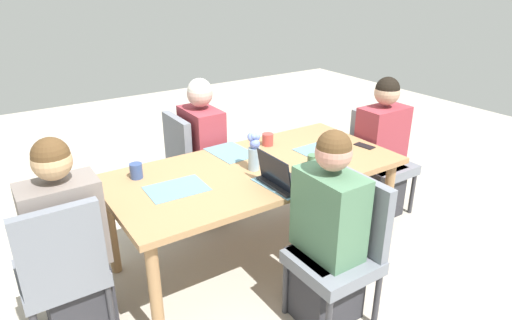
{
  "coord_description": "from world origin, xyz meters",
  "views": [
    {
      "loc": [
        -1.53,
        -2.3,
        1.95
      ],
      "look_at": [
        0.0,
        0.0,
        0.77
      ],
      "focal_mm": 31.11,
      "sensor_mm": 36.0,
      "label": 1
    }
  ],
  "objects_px": {
    "dining_table": "(256,177)",
    "chair_near_left_far": "(344,245)",
    "person_near_left_far": "(327,240)",
    "phone_black": "(364,146)",
    "chair_head_left_right_near": "(62,266)",
    "chair_far_left_near": "(192,161)",
    "person_far_left_near": "(203,158)",
    "person_head_left_right_near": "(70,252)",
    "coffee_mug_centre_left": "(136,171)",
    "person_head_right_left_mid": "(380,156)",
    "coffee_mug_near_left": "(313,161)",
    "coffee_mug_near_right": "(268,139)",
    "laptop_near_left_far": "(282,179)",
    "chair_head_right_left_mid": "(377,155)",
    "flower_vase": "(254,150)"
  },
  "relations": [
    {
      "from": "coffee_mug_near_left",
      "to": "phone_black",
      "type": "bearing_deg",
      "value": 8.41
    },
    {
      "from": "person_near_left_far",
      "to": "person_head_left_right_near",
      "type": "height_order",
      "value": "same"
    },
    {
      "from": "laptop_near_left_far",
      "to": "chair_head_right_left_mid",
      "type": "bearing_deg",
      "value": 16.26
    },
    {
      "from": "coffee_mug_near_right",
      "to": "dining_table",
      "type": "bearing_deg",
      "value": -135.97
    },
    {
      "from": "chair_head_right_left_mid",
      "to": "chair_head_left_right_near",
      "type": "distance_m",
      "value": 2.6
    },
    {
      "from": "phone_black",
      "to": "chair_head_left_right_near",
      "type": "bearing_deg",
      "value": 80.03
    },
    {
      "from": "chair_near_left_far",
      "to": "flower_vase",
      "type": "distance_m",
      "value": 0.85
    },
    {
      "from": "chair_head_right_left_mid",
      "to": "person_head_left_right_near",
      "type": "height_order",
      "value": "person_head_left_right_near"
    },
    {
      "from": "person_far_left_near",
      "to": "chair_head_left_right_near",
      "type": "distance_m",
      "value": 1.54
    },
    {
      "from": "dining_table",
      "to": "person_far_left_near",
      "type": "distance_m",
      "value": 0.77
    },
    {
      "from": "person_far_left_near",
      "to": "person_head_left_right_near",
      "type": "bearing_deg",
      "value": -147.72
    },
    {
      "from": "dining_table",
      "to": "chair_head_left_right_near",
      "type": "bearing_deg",
      "value": -175.9
    },
    {
      "from": "chair_head_left_right_near",
      "to": "chair_far_left_near",
      "type": "bearing_deg",
      "value": 36.9
    },
    {
      "from": "flower_vase",
      "to": "coffee_mug_centre_left",
      "type": "bearing_deg",
      "value": 156.36
    },
    {
      "from": "laptop_near_left_far",
      "to": "coffee_mug_near_left",
      "type": "xyz_separation_m",
      "value": [
        0.33,
        0.1,
        0.0
      ]
    },
    {
      "from": "dining_table",
      "to": "chair_near_left_far",
      "type": "distance_m",
      "value": 0.8
    },
    {
      "from": "chair_head_right_left_mid",
      "to": "person_head_right_left_mid",
      "type": "xyz_separation_m",
      "value": [
        -0.06,
        -0.07,
        0.03
      ]
    },
    {
      "from": "chair_near_left_far",
      "to": "coffee_mug_near_left",
      "type": "xyz_separation_m",
      "value": [
        0.22,
        0.56,
        0.27
      ]
    },
    {
      "from": "chair_far_left_near",
      "to": "chair_head_left_right_near",
      "type": "height_order",
      "value": "same"
    },
    {
      "from": "person_head_right_left_mid",
      "to": "chair_head_left_right_near",
      "type": "bearing_deg",
      "value": -178.34
    },
    {
      "from": "coffee_mug_centre_left",
      "to": "phone_black",
      "type": "height_order",
      "value": "coffee_mug_centre_left"
    },
    {
      "from": "dining_table",
      "to": "person_near_left_far",
      "type": "height_order",
      "value": "person_near_left_far"
    },
    {
      "from": "person_head_left_right_near",
      "to": "coffee_mug_near_left",
      "type": "height_order",
      "value": "person_head_left_right_near"
    },
    {
      "from": "coffee_mug_near_left",
      "to": "person_head_left_right_near",
      "type": "bearing_deg",
      "value": 172.42
    },
    {
      "from": "chair_head_right_left_mid",
      "to": "laptop_near_left_far",
      "type": "xyz_separation_m",
      "value": [
        -1.31,
        -0.38,
        0.27
      ]
    },
    {
      "from": "person_head_right_left_mid",
      "to": "coffee_mug_near_right",
      "type": "xyz_separation_m",
      "value": [
        -0.93,
        0.31,
        0.24
      ]
    },
    {
      "from": "person_far_left_near",
      "to": "coffee_mug_centre_left",
      "type": "distance_m",
      "value": 0.89
    },
    {
      "from": "chair_head_right_left_mid",
      "to": "chair_near_left_far",
      "type": "xyz_separation_m",
      "value": [
        -1.2,
        -0.84,
        0.0
      ]
    },
    {
      "from": "chair_head_right_left_mid",
      "to": "chair_near_left_far",
      "type": "bearing_deg",
      "value": -145.19
    },
    {
      "from": "chair_far_left_near",
      "to": "person_far_left_near",
      "type": "bearing_deg",
      "value": -38.76
    },
    {
      "from": "person_far_left_near",
      "to": "chair_far_left_near",
      "type": "bearing_deg",
      "value": 141.24
    },
    {
      "from": "chair_near_left_far",
      "to": "person_head_left_right_near",
      "type": "relative_size",
      "value": 0.75
    },
    {
      "from": "person_head_left_right_near",
      "to": "coffee_mug_near_right",
      "type": "xyz_separation_m",
      "value": [
        1.55,
        0.31,
        0.24
      ]
    },
    {
      "from": "chair_far_left_near",
      "to": "coffee_mug_centre_left",
      "type": "distance_m",
      "value": 0.88
    },
    {
      "from": "coffee_mug_near_left",
      "to": "coffee_mug_centre_left",
      "type": "height_order",
      "value": "coffee_mug_centre_left"
    },
    {
      "from": "person_near_left_far",
      "to": "coffee_mug_centre_left",
      "type": "xyz_separation_m",
      "value": [
        -0.75,
        1.0,
        0.25
      ]
    },
    {
      "from": "chair_head_right_left_mid",
      "to": "phone_black",
      "type": "distance_m",
      "value": 0.49
    },
    {
      "from": "chair_head_right_left_mid",
      "to": "laptop_near_left_far",
      "type": "relative_size",
      "value": 2.81
    },
    {
      "from": "person_near_left_far",
      "to": "phone_black",
      "type": "xyz_separation_m",
      "value": [
        0.89,
        0.58,
        0.2
      ]
    },
    {
      "from": "person_head_left_right_near",
      "to": "chair_head_right_left_mid",
      "type": "bearing_deg",
      "value": 1.66
    },
    {
      "from": "person_far_left_near",
      "to": "dining_table",
      "type": "bearing_deg",
      "value": -88.18
    },
    {
      "from": "coffee_mug_near_right",
      "to": "coffee_mug_centre_left",
      "type": "relative_size",
      "value": 0.93
    },
    {
      "from": "person_near_left_far",
      "to": "person_head_left_right_near",
      "type": "xyz_separation_m",
      "value": [
        -1.26,
        0.7,
        0.0
      ]
    },
    {
      "from": "person_far_left_near",
      "to": "coffee_mug_near_left",
      "type": "height_order",
      "value": "person_far_left_near"
    },
    {
      "from": "chair_far_left_near",
      "to": "person_head_right_left_mid",
      "type": "distance_m",
      "value": 1.57
    },
    {
      "from": "flower_vase",
      "to": "coffee_mug_near_right",
      "type": "bearing_deg",
      "value": 43.45
    },
    {
      "from": "person_head_left_right_near",
      "to": "coffee_mug_centre_left",
      "type": "xyz_separation_m",
      "value": [
        0.51,
        0.3,
        0.25
      ]
    },
    {
      "from": "chair_head_left_right_near",
      "to": "phone_black",
      "type": "distance_m",
      "value": 2.22
    },
    {
      "from": "chair_far_left_near",
      "to": "coffee_mug_centre_left",
      "type": "relative_size",
      "value": 9.09
    },
    {
      "from": "person_near_left_far",
      "to": "phone_black",
      "type": "distance_m",
      "value": 1.08
    }
  ]
}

